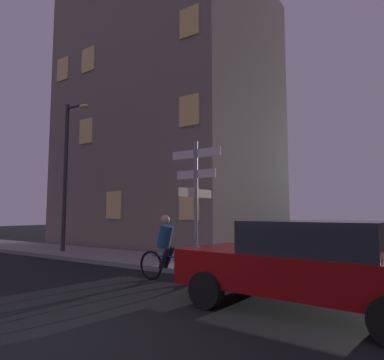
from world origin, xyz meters
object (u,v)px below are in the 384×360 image
at_px(car_far_oncoming, 308,263).
at_px(signpost, 196,192).
at_px(cyclist, 167,251).
at_px(street_lamp, 68,164).

bearing_deg(car_far_oncoming, signpost, 151.01).
distance_m(car_far_oncoming, cyclist, 3.64).
relative_size(signpost, cyclist, 1.95).
distance_m(signpost, street_lamp, 6.77).
xyz_separation_m(car_far_oncoming, cyclist, (-3.58, 0.64, -0.06)).
bearing_deg(cyclist, signpost, 92.31).
xyz_separation_m(signpost, cyclist, (0.06, -1.37, -1.50)).
height_order(signpost, street_lamp, street_lamp).
bearing_deg(signpost, street_lamp, 174.94).
distance_m(street_lamp, cyclist, 7.52).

